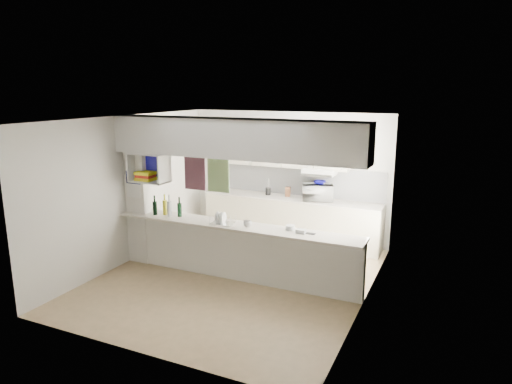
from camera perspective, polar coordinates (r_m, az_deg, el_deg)
The scene contains 16 objects.
floor at distance 7.63m, azimuth -2.65°, elevation -10.70°, with size 4.80×4.80×0.00m, color #927B54.
ceiling at distance 7.02m, azimuth -2.87°, elevation 9.17°, with size 4.80×4.80×0.00m, color white.
wall_back at distance 9.36m, azimuth 3.97°, elevation 2.04°, with size 4.20×4.20×0.00m, color silver.
wall_left at distance 8.36m, azimuth -15.66°, elevation 0.29°, with size 4.80×4.80×0.00m, color silver.
wall_right at distance 6.56m, azimuth 13.82°, elevation -2.99°, with size 4.80×4.80×0.00m, color silver.
servery_partition at distance 7.22m, azimuth -4.01°, elevation 1.73°, with size 4.20×0.50×2.60m.
cubby_shelf at distance 7.91m, azimuth -13.17°, elevation 2.77°, with size 0.65×0.35×0.50m.
kitchen_run at distance 9.17m, azimuth 4.28°, elevation -1.23°, with size 3.60×0.63×2.24m.
microwave at distance 8.93m, azimuth 7.70°, elevation -0.01°, with size 0.58×0.39×0.32m, color white.
bowl at distance 8.90m, azimuth 7.97°, elevation 1.19°, with size 0.23×0.23×0.06m, color #0E0A77.
dish_rack at distance 7.35m, azimuth -4.21°, elevation -3.38°, with size 0.40×0.32×0.20m.
cup at distance 7.12m, azimuth -1.08°, elevation -3.99°, with size 0.13×0.13×0.10m, color white.
wine_bottles at distance 7.92m, azimuth -11.05°, elevation -1.98°, with size 0.53×0.16×0.37m.
plastic_tubs at distance 6.99m, azimuth 4.88°, elevation -4.64°, with size 0.49×0.22×0.07m.
utensil_jar at distance 9.32m, azimuth 1.52°, elevation 0.09°, with size 0.11×0.11×0.15m, color black.
knife_block at distance 9.19m, azimuth 4.00°, elevation 0.04°, with size 0.10×0.08×0.20m, color brown.
Camera 1 is at (3.21, -6.22, 3.04)m, focal length 32.00 mm.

